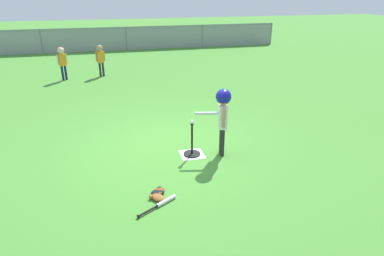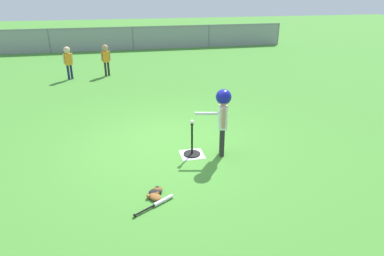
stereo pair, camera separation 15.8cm
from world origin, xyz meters
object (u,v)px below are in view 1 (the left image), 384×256
batter_child (223,109)px  fielder_near_right (62,59)px  baseball_on_tee (192,122)px  glove_near_bats (157,197)px  spare_bat_silver (162,203)px  glove_tossed_aside (159,191)px  glove_by_plate (158,192)px  fielder_deep_left (100,56)px  batting_tee (192,150)px

batter_child → fielder_near_right: 7.44m
baseball_on_tee → batter_child: size_ratio=0.06×
fielder_near_right → glove_near_bats: (2.00, -7.78, -0.68)m
batter_child → fielder_near_right: batter_child is taller
fielder_near_right → glove_near_bats: size_ratio=4.16×
spare_bat_silver → fielder_near_right: bearing=104.5°
fielder_near_right → glove_tossed_aside: (2.05, -7.62, -0.68)m
fielder_near_right → glove_by_plate: bearing=-75.1°
fielder_deep_left → fielder_near_right: bearing=-169.9°
batter_child → fielder_deep_left: (-2.17, 6.83, -0.21)m
glove_by_plate → glove_near_bats: same height
baseball_on_tee → glove_near_bats: bearing=-123.9°
glove_by_plate → spare_bat_silver: bearing=-84.8°
baseball_on_tee → fielder_near_right: fielder_near_right is taller
baseball_on_tee → fielder_deep_left: bearing=103.6°
glove_by_plate → glove_near_bats: (-0.03, -0.13, 0.00)m
glove_tossed_aside → batter_child: bearing=36.6°
baseball_on_tee → spare_bat_silver: (-0.82, -1.44, -0.64)m
batter_child → glove_tossed_aside: (-1.36, -1.01, -0.89)m
baseball_on_tee → fielder_near_right: 7.09m
baseball_on_tee → spare_bat_silver: baseball_on_tee is taller
glove_tossed_aside → glove_near_bats: bearing=-107.1°
batting_tee → batter_child: bearing=-12.9°
batting_tee → fielder_near_right: bearing=113.9°
batting_tee → baseball_on_tee: (0.00, 0.00, 0.58)m
glove_by_plate → glove_tossed_aside: bearing=40.2°
baseball_on_tee → glove_by_plate: (-0.84, -1.16, -0.64)m
batter_child → glove_tossed_aside: bearing=-143.4°
spare_bat_silver → baseball_on_tee: bearing=60.5°
fielder_deep_left → glove_by_plate: 7.93m
batter_child → fielder_deep_left: 7.17m
fielder_deep_left → glove_tossed_aside: 7.92m
spare_bat_silver → glove_tossed_aside: glove_tossed_aside is taller
glove_by_plate → fielder_near_right: bearing=104.9°
fielder_deep_left → glove_tossed_aside: (0.80, -7.85, -0.68)m
batting_tee → baseball_on_tee: bearing=0.0°
spare_bat_silver → glove_tossed_aside: (-0.00, 0.30, 0.01)m
baseball_on_tee → batter_child: (0.54, -0.12, 0.25)m
spare_bat_silver → glove_near_bats: size_ratio=2.31×
glove_by_plate → glove_near_bats: size_ratio=0.96×
baseball_on_tee → fielder_deep_left: 6.90m
baseball_on_tee → batter_child: 0.61m
fielder_near_right → glove_tossed_aside: fielder_near_right is taller
batting_tee → spare_bat_silver: (-0.82, -1.44, -0.07)m
fielder_near_right → batting_tee: bearing=-66.1°
batting_tee → batter_child: 0.99m
fielder_deep_left → glove_near_bats: size_ratio=4.12×
fielder_near_right → spare_bat_silver: fielder_near_right is taller
fielder_deep_left → spare_bat_silver: fielder_deep_left is taller
glove_near_bats → glove_tossed_aside: same height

